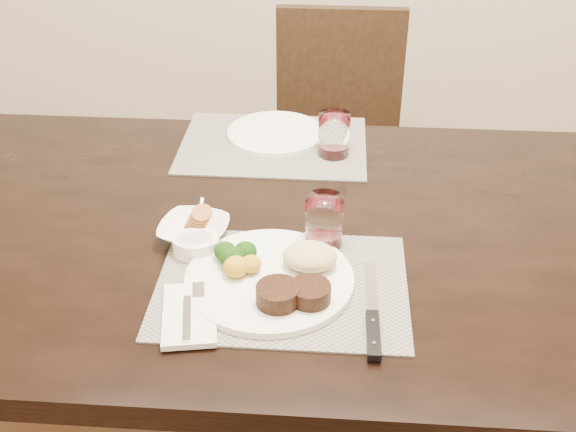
# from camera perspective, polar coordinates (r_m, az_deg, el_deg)

# --- Properties ---
(dining_table) EXTENTS (2.00, 1.00, 0.75)m
(dining_table) POSITION_cam_1_polar(r_m,az_deg,el_deg) (1.53, 3.56, -3.65)
(dining_table) COLOR black
(dining_table) RESTS_ON ground
(chair_far) EXTENTS (0.42, 0.42, 0.90)m
(chair_far) POSITION_cam_1_polar(r_m,az_deg,el_deg) (2.42, 3.92, 6.35)
(chair_far) COLOR black
(chair_far) RESTS_ON ground
(placemat_near) EXTENTS (0.46, 0.34, 0.00)m
(placemat_near) POSITION_cam_1_polar(r_m,az_deg,el_deg) (1.33, -0.49, -5.51)
(placemat_near) COLOR gray
(placemat_near) RESTS_ON dining_table
(placemat_far) EXTENTS (0.46, 0.34, 0.00)m
(placemat_far) POSITION_cam_1_polar(r_m,az_deg,el_deg) (1.81, -1.16, 5.66)
(placemat_far) COLOR gray
(placemat_far) RESTS_ON dining_table
(dinner_plate) EXTENTS (0.31, 0.31, 0.06)m
(dinner_plate) POSITION_cam_1_polar(r_m,az_deg,el_deg) (1.32, -0.87, -4.77)
(dinner_plate) COLOR white
(dinner_plate) RESTS_ON placemat_near
(napkin_fork) EXTENTS (0.12, 0.18, 0.02)m
(napkin_fork) POSITION_cam_1_polar(r_m,az_deg,el_deg) (1.27, -7.78, -7.69)
(napkin_fork) COLOR white
(napkin_fork) RESTS_ON placemat_near
(steak_knife) EXTENTS (0.02, 0.26, 0.01)m
(steak_knife) POSITION_cam_1_polar(r_m,az_deg,el_deg) (1.25, 6.71, -8.39)
(steak_knife) COLOR silver
(steak_knife) RESTS_ON placemat_near
(cracker_bowl) EXTENTS (0.16, 0.16, 0.06)m
(cracker_bowl) POSITION_cam_1_polar(r_m,az_deg,el_deg) (1.46, -7.44, -1.09)
(cracker_bowl) COLOR white
(cracker_bowl) RESTS_ON placemat_near
(sauce_ramekin) EXTENTS (0.09, 0.14, 0.07)m
(sauce_ramekin) POSITION_cam_1_polar(r_m,az_deg,el_deg) (1.41, -7.31, -2.25)
(sauce_ramekin) COLOR white
(sauce_ramekin) RESTS_ON placemat_near
(wine_glass_near) EXTENTS (0.08, 0.08, 0.10)m
(wine_glass_near) POSITION_cam_1_polar(r_m,az_deg,el_deg) (1.41, 2.85, -0.60)
(wine_glass_near) COLOR white
(wine_glass_near) RESTS_ON placemat_near
(far_plate) EXTENTS (0.25, 0.25, 0.01)m
(far_plate) POSITION_cam_1_polar(r_m,az_deg,el_deg) (1.85, -1.00, 6.58)
(far_plate) COLOR white
(far_plate) RESTS_ON placemat_far
(wine_glass_far) EXTENTS (0.08, 0.08, 0.11)m
(wine_glass_far) POSITION_cam_1_polar(r_m,az_deg,el_deg) (1.74, 3.65, 6.27)
(wine_glass_far) COLOR white
(wine_glass_far) RESTS_ON placemat_far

